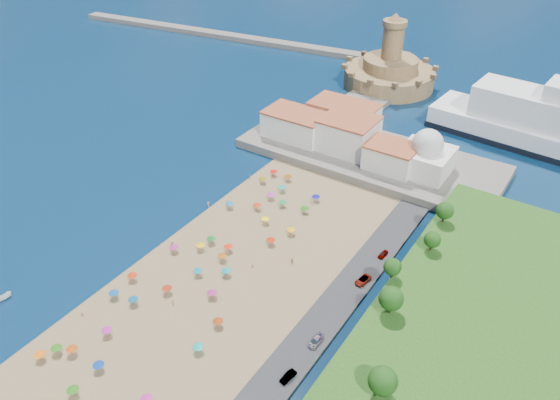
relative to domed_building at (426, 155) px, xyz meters
The scene contains 11 objects.
ground 77.60m from the domed_building, 112.91° to the right, with size 700.00×700.00×0.00m, color #071938.
terrace 21.44m from the domed_building, behind, with size 90.00×36.00×3.00m, color #59544C.
jetty 56.51m from the domed_building, 138.62° to the left, with size 18.00×70.00×2.40m, color #59544C.
breakwater 162.43m from the domed_building, 149.64° to the left, with size 200.00×7.00×2.60m, color #59544C.
waterfront_buildings 33.17m from the domed_building, behind, with size 57.00×29.00×11.00m.
domed_building is the anchor object (origin of this frame).
fortress 79.11m from the domed_building, 122.08° to the left, with size 40.00×40.00×32.40m.
beach_parasols 88.09m from the domed_building, 110.86° to the right, with size 31.64×113.31×2.20m.
beachgoers 79.55m from the domed_building, 115.40° to the right, with size 36.29×97.38×1.86m.
parked_cars 76.04m from the domed_building, 85.45° to the right, with size 2.99×70.46×1.37m.
hillside_trees 84.19m from the domed_building, 77.04° to the right, with size 16.93×105.49×7.47m.
Camera 1 is at (74.73, -82.82, 95.56)m, focal length 35.00 mm.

